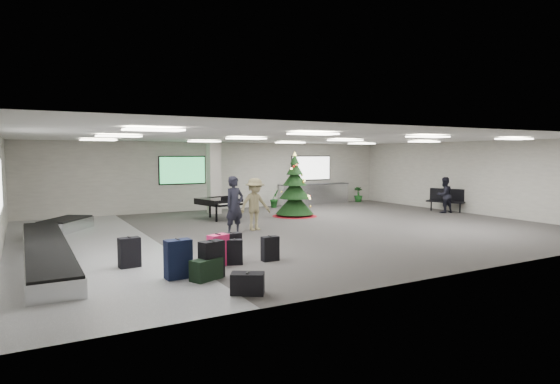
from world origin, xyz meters
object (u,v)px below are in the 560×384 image
baggage_carousel (51,244)px  traveler_a (235,206)px  christmas_tree (295,194)px  bench (447,199)px  service_counter (314,194)px  potted_plant_left (274,198)px  traveler_b (255,204)px  traveler_bench (444,195)px  potted_plant_right (358,194)px  pink_suitcase (218,250)px  grand_piano (219,202)px

baggage_carousel → traveler_a: 5.42m
christmas_tree → bench: (6.97, -2.01, -0.35)m
baggage_carousel → service_counter: 14.50m
potted_plant_left → traveler_b: bearing=-123.9°
service_counter → bench: size_ratio=2.33×
christmas_tree → baggage_carousel: bearing=-161.9°
christmas_tree → traveler_bench: christmas_tree is taller
service_counter → potted_plant_right: 2.83m
service_counter → christmas_tree: (-3.36, -3.63, 0.39)m
pink_suitcase → christmas_tree: christmas_tree is taller
bench → christmas_tree: bearing=141.6°
traveler_a → traveler_bench: 10.61m
grand_piano → potted_plant_right: bearing=3.1°
service_counter → grand_piano: 7.14m
baggage_carousel → traveler_bench: bearing=3.0°
traveler_bench → potted_plant_right: traveler_bench is taller
traveler_bench → bench: bearing=-147.7°
service_counter → traveler_b: traveler_b is taller
baggage_carousel → service_counter: size_ratio=2.40×
grand_piano → potted_plant_left: bearing=19.6°
grand_piano → traveler_b: bearing=-102.5°
service_counter → bench: bearing=-57.3°
baggage_carousel → bench: bearing=3.8°
christmas_tree → potted_plant_left: bearing=76.5°
potted_plant_right → grand_piano: bearing=-163.4°
service_counter → pink_suitcase: service_counter is taller
service_counter → potted_plant_left: size_ratio=4.49×
service_counter → potted_plant_right: service_counter is taller
traveler_a → traveler_b: 1.19m
pink_suitcase → traveler_b: (3.05, 4.28, 0.53)m
grand_piano → traveler_b: (0.06, -3.20, 0.20)m
service_counter → pink_suitcase: bearing=-132.3°
service_counter → bench: 6.69m
christmas_tree → bench: bearing=-16.1°
traveler_bench → potted_plant_right: size_ratio=1.93×
potted_plant_right → service_counter: bearing=177.0°
pink_suitcase → grand_piano: (2.99, 7.48, 0.33)m
baggage_carousel → potted_plant_left: size_ratio=10.77×
bench → baggage_carousel: bearing=161.5°
traveler_bench → potted_plant_right: (-0.29, 5.75, -0.39)m
traveler_a → service_counter: bearing=25.2°
grand_piano → traveler_bench: size_ratio=1.24×
christmas_tree → bench: 7.26m
pink_suitcase → traveler_a: (2.02, 3.69, 0.59)m
pink_suitcase → christmas_tree: 9.17m
baggage_carousel → grand_piano: (6.34, 3.79, 0.49)m
baggage_carousel → traveler_bench: size_ratio=6.03×
potted_plant_right → potted_plant_left: bearing=-177.6°
traveler_b → grand_piano: bearing=85.6°
traveler_bench → potted_plant_right: bearing=-82.9°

